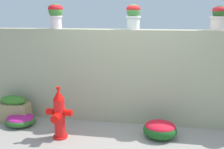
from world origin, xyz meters
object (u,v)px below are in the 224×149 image
Objects in this scene: potted_plant_3 at (219,17)px; fire_hydrant at (59,115)px; potted_plant_1 at (56,13)px; planter_box at (14,109)px; flower_bush_left at (160,129)px; flower_bush_right at (21,120)px; potted_plant_2 at (133,15)px.

fire_hydrant is (-2.55, -0.92, -1.56)m from potted_plant_3.
potted_plant_3 is at bearing 0.39° from potted_plant_1.
fire_hydrant is at bearing -69.74° from potted_plant_1.
planter_box is (-1.11, 0.50, -0.16)m from fire_hydrant.
planter_box is at bearing 175.80° from flower_bush_left.
potted_plant_3 reaches higher than flower_bush_right.
flower_bush_right is at bearing 158.43° from fire_hydrant.
fire_hydrant is at bearing -24.22° from planter_box.
potted_plant_1 reaches higher than flower_bush_left.
potted_plant_2 is 2.03m from flower_bush_left.
flower_bush_left is 0.94× the size of planter_box.
planter_box is at bearing -173.43° from potted_plant_3.
potted_plant_3 reaches higher than planter_box.
potted_plant_1 is 1.12× the size of potted_plant_3.
potted_plant_3 is 0.73× the size of flower_bush_right.
flower_bush_left is 2.55m from flower_bush_right.
potted_plant_3 is at bearing 6.57° from planter_box.
potted_plant_3 reaches higher than flower_bush_left.
potted_plant_2 is at bearing 16.01° from flower_bush_right.
potted_plant_3 is at bearing -0.58° from potted_plant_2.
flower_bush_left is (0.54, -0.64, -1.85)m from potted_plant_2.
flower_bush_left is at bearing 10.23° from fire_hydrant.
flower_bush_right is (-0.91, 0.36, -0.30)m from fire_hydrant.
fire_hydrant reaches higher than flower_bush_left.
potted_plant_1 is 2.08m from flower_bush_right.
planter_box is at bearing 155.78° from fire_hydrant.
fire_hydrant is 1.02m from flower_bush_right.
potted_plant_3 is 0.69× the size of planter_box.
fire_hydrant is 1.57× the size of flower_bush_left.
flower_bush_right is (-0.57, -0.54, -1.93)m from potted_plant_1.
potted_plant_1 is at bearing 163.00° from flower_bush_left.
potted_plant_1 is at bearing -179.61° from potted_plant_3.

